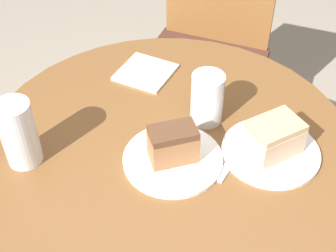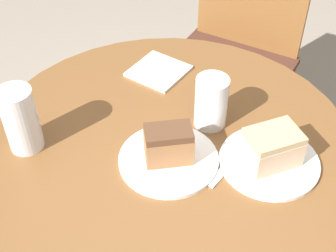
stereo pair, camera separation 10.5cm
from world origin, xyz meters
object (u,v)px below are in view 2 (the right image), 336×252
(plate_far, at_px, (269,162))
(glass_water, at_px, (21,123))
(cake_slice_far, at_px, (272,147))
(chair, at_px, (234,53))
(plate_near, at_px, (169,159))
(cake_slice_near, at_px, (169,144))
(glass_lemonade, at_px, (211,104))

(plate_far, height_order, glass_water, glass_water)
(cake_slice_far, bearing_deg, chair, 112.76)
(plate_near, height_order, cake_slice_far, cake_slice_far)
(chair, relative_size, cake_slice_near, 7.63)
(chair, xyz_separation_m, plate_near, (0.13, -0.87, 0.28))
(chair, height_order, glass_water, glass_water)
(chair, xyz_separation_m, cake_slice_far, (0.33, -0.78, 0.32))
(glass_lemonade, bearing_deg, glass_water, -144.21)
(chair, relative_size, cake_slice_far, 6.50)
(plate_near, xyz_separation_m, plate_far, (0.20, 0.09, 0.00))
(plate_near, xyz_separation_m, glass_water, (-0.31, -0.09, 0.06))
(plate_far, height_order, cake_slice_near, cake_slice_near)
(cake_slice_near, height_order, glass_water, glass_water)
(cake_slice_near, distance_m, cake_slice_far, 0.22)
(chair, xyz_separation_m, plate_far, (0.33, -0.78, 0.28))
(glass_lemonade, bearing_deg, plate_far, -22.30)
(cake_slice_near, relative_size, cake_slice_far, 0.85)
(plate_near, distance_m, cake_slice_far, 0.22)
(plate_near, relative_size, cake_slice_far, 1.59)
(glass_water, bearing_deg, cake_slice_near, 16.66)
(cake_slice_far, bearing_deg, plate_far, 0.00)
(cake_slice_near, relative_size, glass_water, 0.76)
(plate_near, distance_m, glass_lemonade, 0.17)
(cake_slice_far, relative_size, glass_water, 0.89)
(plate_far, height_order, cake_slice_far, cake_slice_far)
(plate_near, relative_size, cake_slice_near, 1.86)
(plate_far, bearing_deg, cake_slice_near, -156.37)
(glass_lemonade, bearing_deg, cake_slice_near, -102.59)
(cake_slice_far, height_order, glass_lemonade, glass_lemonade)
(plate_far, xyz_separation_m, cake_slice_far, (0.00, 0.00, 0.04))
(plate_near, bearing_deg, glass_water, -163.34)
(chair, height_order, glass_lemonade, chair)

